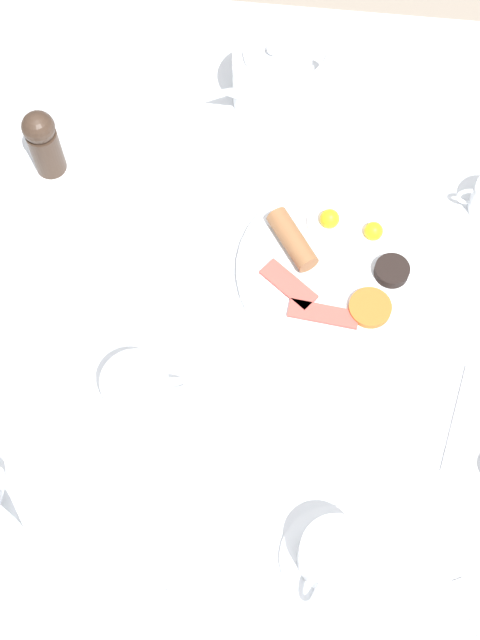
{
  "coord_description": "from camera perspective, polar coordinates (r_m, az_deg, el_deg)",
  "views": [
    {
      "loc": [
        -0.05,
        0.49,
        1.83
      ],
      "look_at": [
        0.0,
        0.0,
        0.72
      ],
      "focal_mm": 50.0,
      "sensor_mm": 36.0,
      "label": 1
    }
  ],
  "objects": [
    {
      "name": "ground_plane",
      "position": [
        1.9,
        -0.0,
        -8.91
      ],
      "size": [
        8.0,
        8.0,
        0.0
      ],
      "primitive_type": "plane",
      "color": "gray"
    },
    {
      "name": "breakfast_plate",
      "position": [
        1.27,
        6.21,
        3.37
      ],
      "size": [
        0.29,
        0.29,
        0.04
      ],
      "color": "white",
      "rests_on": "table"
    },
    {
      "name": "napkin_folded",
      "position": [
        1.31,
        -6.82,
        6.22
      ],
      "size": [
        0.17,
        0.16,
        0.01
      ],
      "rotation": [
        0.0,
        0.0,
        3.61
      ],
      "color": "white",
      "rests_on": "table"
    },
    {
      "name": "teacup_with_saucer_left",
      "position": [
        1.12,
        6.03,
        -14.8
      ],
      "size": [
        0.13,
        0.13,
        0.07
      ],
      "color": "white",
      "rests_on": "table"
    },
    {
      "name": "fork_spare",
      "position": [
        1.44,
        -8.32,
        13.74
      ],
      "size": [
        0.17,
        0.02,
        0.0
      ],
      "rotation": [
        0.0,
        0.0,
        4.76
      ],
      "color": "silver",
      "rests_on": "table"
    },
    {
      "name": "table",
      "position": [
        1.29,
        -0.0,
        -1.52
      ],
      "size": [
        0.92,
        1.16,
        0.7
      ],
      "color": "silver",
      "rests_on": "ground_plane"
    },
    {
      "name": "teacup_with_saucer_right",
      "position": [
        1.17,
        -6.58,
        -4.48
      ],
      "size": [
        0.13,
        0.13,
        0.07
      ],
      "color": "white",
      "rests_on": "table"
    },
    {
      "name": "pepper_grinder",
      "position": [
        1.34,
        -12.48,
        11.07
      ],
      "size": [
        0.05,
        0.05,
        0.12
      ],
      "color": "#38281E",
      "rests_on": "table"
    },
    {
      "name": "water_glass_tall",
      "position": [
        1.26,
        -13.6,
        4.84
      ],
      "size": [
        0.07,
        0.07,
        0.11
      ],
      "color": "white",
      "rests_on": "table"
    },
    {
      "name": "spoon_for_tea",
      "position": [
        1.22,
        13.81,
        -6.13
      ],
      "size": [
        0.05,
        0.15,
        0.0
      ],
      "rotation": [
        0.0,
        0.0,
        2.93
      ],
      "color": "silver",
      "rests_on": "table"
    },
    {
      "name": "teapot_near",
      "position": [
        1.39,
        2.07,
        15.28
      ],
      "size": [
        0.18,
        0.12,
        0.12
      ],
      "rotation": [
        0.0,
        0.0,
        0.57
      ],
      "color": "white",
      "rests_on": "table"
    }
  ]
}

